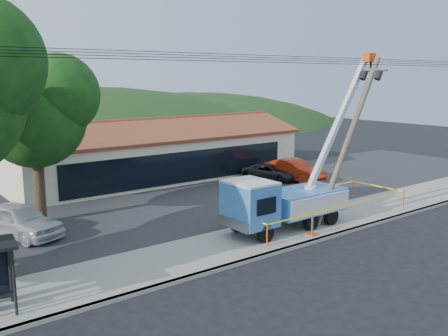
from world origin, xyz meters
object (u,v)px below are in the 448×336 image
(car_red, at_px, (294,182))
(car_dark, at_px, (271,181))
(car_silver, at_px, (20,238))
(utility_truck, at_px, (284,200))
(leaning_pole, at_px, (351,131))

(car_red, xyz_separation_m, car_dark, (-1.21, 1.26, 0.00))
(car_silver, relative_size, car_red, 1.01)
(utility_truck, height_order, leaning_pole, utility_truck)
(car_dark, bearing_deg, car_silver, 167.76)
(leaning_pole, height_order, car_silver, leaning_pole)
(leaning_pole, relative_size, car_silver, 1.80)
(leaning_pole, bearing_deg, car_silver, 152.66)
(car_silver, bearing_deg, car_red, -18.95)
(leaning_pole, bearing_deg, utility_truck, 169.28)
(leaning_pole, distance_m, car_red, 11.38)
(leaning_pole, distance_m, car_dark, 11.95)
(leaning_pole, height_order, car_dark, leaning_pole)
(car_silver, distance_m, car_dark, 18.99)
(utility_truck, relative_size, car_red, 2.02)
(leaning_pole, bearing_deg, car_red, 60.67)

